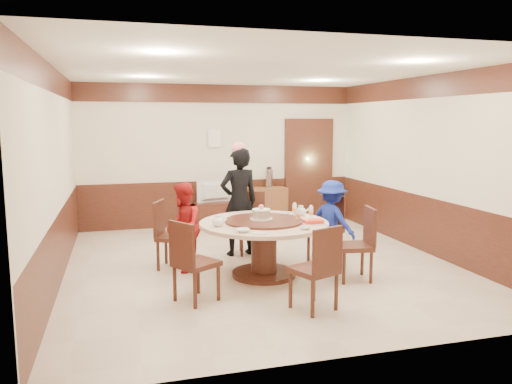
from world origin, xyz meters
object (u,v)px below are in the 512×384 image
object	(u,v)px
person_blue	(332,221)
birthday_cake	(261,214)
side_cabinet	(267,206)
banquet_table	(264,238)
tv_stand	(216,215)
person_standing	(239,202)
person_red	(183,227)
television	(216,191)
thermos	(269,178)
shrimp_platter	(313,222)

from	to	relation	value
person_blue	birthday_cake	world-z (taller)	person_blue
side_cabinet	banquet_table	bearing A→B (deg)	-107.30
tv_stand	person_standing	bearing A→B (deg)	-91.31
person_blue	side_cabinet	xyz separation A→B (m)	(-0.15, 2.88, -0.24)
person_standing	birthday_cake	distance (m)	1.11
person_red	television	world-z (taller)	person_red
birthday_cake	thermos	bearing A→B (deg)	71.25
shrimp_platter	side_cabinet	xyz separation A→B (m)	(0.46, 3.65, -0.40)
person_standing	person_blue	xyz separation A→B (m)	(1.25, -0.73, -0.23)
person_blue	television	world-z (taller)	person_blue
tv_stand	side_cabinet	bearing A→B (deg)	1.64
birthday_cake	shrimp_platter	size ratio (longest dim) A/B	1.00
banquet_table	person_red	bearing A→B (deg)	152.64
television	person_standing	bearing A→B (deg)	77.91
birthday_cake	side_cabinet	world-z (taller)	birthday_cake
person_standing	person_red	bearing A→B (deg)	25.10
tv_stand	banquet_table	bearing A→B (deg)	-89.69
side_cabinet	thermos	bearing A→B (deg)	0.00
television	tv_stand	bearing A→B (deg)	-10.78
birthday_cake	side_cabinet	size ratio (longest dim) A/B	0.38
banquet_table	tv_stand	size ratio (longest dim) A/B	2.04
person_standing	banquet_table	bearing A→B (deg)	84.99
tv_stand	side_cabinet	world-z (taller)	side_cabinet
person_red	birthday_cake	size ratio (longest dim) A/B	4.17
person_blue	birthday_cake	xyz separation A→B (m)	(-1.21, -0.38, 0.24)
person_standing	television	size ratio (longest dim) A/B	2.27
person_blue	side_cabinet	bearing A→B (deg)	-25.63
birthday_cake	tv_stand	bearing A→B (deg)	89.86
television	banquet_table	bearing A→B (deg)	79.54
person_red	tv_stand	bearing A→B (deg)	168.30
thermos	birthday_cake	bearing A→B (deg)	-108.75
birthday_cake	television	xyz separation A→B (m)	(0.01, 3.23, -0.14)
thermos	banquet_table	bearing A→B (deg)	-108.12
banquet_table	tv_stand	world-z (taller)	banquet_table
person_standing	shrimp_platter	world-z (taller)	person_standing
person_standing	shrimp_platter	distance (m)	1.63
banquet_table	person_blue	size ratio (longest dim) A/B	1.42
person_red	tv_stand	world-z (taller)	person_red
banquet_table	birthday_cake	size ratio (longest dim) A/B	5.77
person_standing	birthday_cake	world-z (taller)	person_standing
side_cabinet	television	bearing A→B (deg)	-178.36
birthday_cake	tv_stand	size ratio (longest dim) A/B	0.35
person_blue	television	xyz separation A→B (m)	(-1.20, 2.85, 0.10)
person_blue	tv_stand	world-z (taller)	person_blue
person_blue	tv_stand	bearing A→B (deg)	-5.82
shrimp_platter	banquet_table	bearing A→B (deg)	149.15
person_standing	tv_stand	world-z (taller)	person_standing
person_red	tv_stand	xyz separation A→B (m)	(1.00, 2.75, -0.38)
banquet_table	shrimp_platter	distance (m)	0.71
person_red	television	size ratio (longest dim) A/B	1.69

